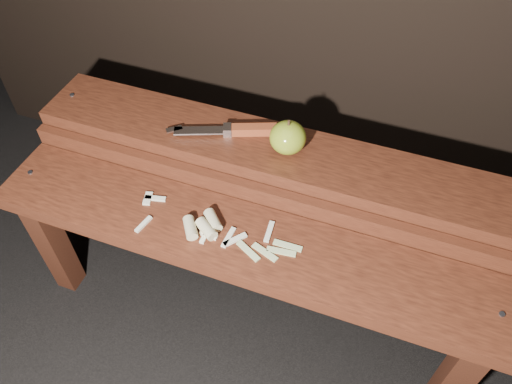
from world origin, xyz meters
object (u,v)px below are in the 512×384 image
(bench_rear_tier, at_px, (271,172))
(knife, at_px, (240,130))
(bench_front_tier, at_px, (238,256))
(apple, at_px, (288,137))

(bench_rear_tier, bearing_deg, knife, 167.69)
(bench_front_tier, distance_m, apple, 0.30)
(bench_front_tier, height_order, bench_rear_tier, bench_rear_tier)
(knife, bearing_deg, bench_rear_tier, -12.31)
(bench_front_tier, relative_size, apple, 13.39)
(apple, height_order, knife, apple)
(bench_rear_tier, bearing_deg, bench_front_tier, -90.00)
(bench_front_tier, bearing_deg, bench_rear_tier, 90.00)
(bench_rear_tier, xyz_separation_m, apple, (0.04, 0.00, 0.12))
(bench_rear_tier, relative_size, apple, 13.39)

